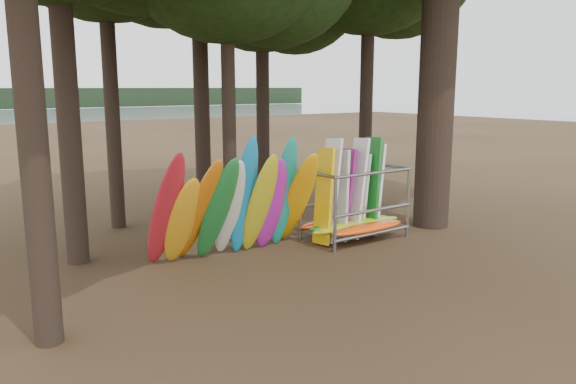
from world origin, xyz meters
TOP-DOWN VIEW (x-y plane):
  - ground at (0.00, 0.00)m, footprint 120.00×120.00m
  - kayak_row at (-2.14, 1.00)m, footprint 4.55×2.16m
  - storage_rack at (1.47, 0.72)m, footprint 3.15×1.61m

SIDE VIEW (x-z plane):
  - ground at x=0.00m, z-range 0.00..0.00m
  - storage_rack at x=1.47m, z-range -0.48..2.39m
  - kayak_row at x=-2.14m, z-range -0.28..2.95m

